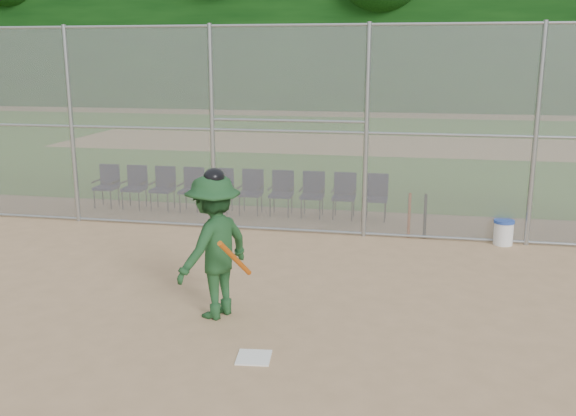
% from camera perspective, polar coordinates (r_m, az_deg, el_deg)
% --- Properties ---
extents(ground, '(100.00, 100.00, 0.00)m').
position_cam_1_polar(ground, '(8.02, -3.52, -11.81)').
color(ground, tan).
rests_on(ground, ground).
extents(grass_strip, '(100.00, 100.00, 0.00)m').
position_cam_1_polar(grass_strip, '(25.31, 6.82, 5.64)').
color(grass_strip, '#376E21').
rests_on(grass_strip, ground).
extents(dirt_patch_far, '(24.00, 24.00, 0.00)m').
position_cam_1_polar(dirt_patch_far, '(25.31, 6.82, 5.64)').
color(dirt_patch_far, tan).
rests_on(dirt_patch_far, ground).
extents(backstop_fence, '(16.09, 0.09, 4.00)m').
position_cam_1_polar(backstop_fence, '(12.23, 2.28, 7.12)').
color(backstop_fence, gray).
rests_on(backstop_fence, ground).
extents(treeline, '(81.00, 60.00, 11.00)m').
position_cam_1_polar(treeline, '(27.15, 7.51, 17.77)').
color(treeline, black).
rests_on(treeline, ground).
extents(home_plate, '(0.43, 0.43, 0.02)m').
position_cam_1_polar(home_plate, '(7.63, -3.06, -13.12)').
color(home_plate, white).
rests_on(home_plate, ground).
extents(batter_at_plate, '(1.17, 1.45, 2.02)m').
position_cam_1_polar(batter_at_plate, '(8.50, -6.60, -3.35)').
color(batter_at_plate, '#1B4522').
rests_on(batter_at_plate, ground).
extents(water_cooler, '(0.37, 0.37, 0.47)m').
position_cam_1_polar(water_cooler, '(12.47, 18.60, -2.05)').
color(water_cooler, white).
rests_on(water_cooler, ground).
extents(spare_bats, '(0.36, 0.31, 0.84)m').
position_cam_1_polar(spare_bats, '(12.55, 11.40, -0.66)').
color(spare_bats, '#D84C14').
rests_on(spare_bats, ground).
extents(chair_0, '(0.54, 0.52, 0.96)m').
position_cam_1_polar(chair_0, '(15.27, -15.88, 1.85)').
color(chair_0, black).
rests_on(chair_0, ground).
extents(chair_1, '(0.54, 0.52, 0.96)m').
position_cam_1_polar(chair_1, '(14.97, -13.55, 1.77)').
color(chair_1, black).
rests_on(chair_1, ground).
extents(chair_2, '(0.54, 0.52, 0.96)m').
position_cam_1_polar(chair_2, '(14.70, -11.12, 1.68)').
color(chair_2, black).
rests_on(chair_2, ground).
extents(chair_3, '(0.54, 0.52, 0.96)m').
position_cam_1_polar(chair_3, '(14.46, -8.61, 1.59)').
color(chair_3, black).
rests_on(chair_3, ground).
extents(chair_4, '(0.54, 0.52, 0.96)m').
position_cam_1_polar(chair_4, '(14.25, -6.02, 1.49)').
color(chair_4, black).
rests_on(chair_4, ground).
extents(chair_5, '(0.54, 0.52, 0.96)m').
position_cam_1_polar(chair_5, '(14.06, -3.36, 1.38)').
color(chair_5, black).
rests_on(chair_5, ground).
extents(chair_6, '(0.54, 0.52, 0.96)m').
position_cam_1_polar(chair_6, '(13.91, -0.63, 1.27)').
color(chair_6, black).
rests_on(chair_6, ground).
extents(chair_7, '(0.54, 0.52, 0.96)m').
position_cam_1_polar(chair_7, '(13.79, 2.15, 1.15)').
color(chair_7, black).
rests_on(chair_7, ground).
extents(chair_8, '(0.54, 0.52, 0.96)m').
position_cam_1_polar(chair_8, '(13.70, 4.98, 1.03)').
color(chair_8, black).
rests_on(chair_8, ground).
extents(chair_9, '(0.54, 0.52, 0.96)m').
position_cam_1_polar(chair_9, '(13.65, 7.83, 0.91)').
color(chair_9, black).
rests_on(chair_9, ground).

